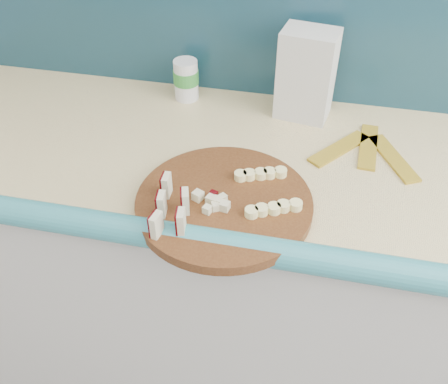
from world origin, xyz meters
TOP-DOWN VIEW (x-y plane):
  - kitchen_counter at (0.10, 1.50)m, footprint 2.20×0.63m
  - backsplash at (0.10, 1.79)m, footprint 2.20×0.02m
  - cutting_board at (-0.13, 1.30)m, footprint 0.48×0.48m
  - apple_wedges at (-0.22, 1.23)m, footprint 0.08×0.15m
  - apple_chunks at (-0.15, 1.29)m, footprint 0.06×0.06m
  - banana_slices at (-0.04, 1.34)m, footprint 0.15×0.16m
  - flour_bag at (-0.00, 1.70)m, footprint 0.15×0.11m
  - canister at (-0.32, 1.71)m, footprint 0.07×0.07m
  - banana_peel at (0.16, 1.56)m, footprint 0.25×0.21m

SIDE VIEW (x-z plane):
  - kitchen_counter at x=0.10m, z-range 0.00..0.91m
  - banana_peel at x=0.16m, z-range 0.91..0.92m
  - cutting_board at x=-0.13m, z-range 0.91..0.93m
  - banana_slices at x=-0.04m, z-range 0.93..0.95m
  - apple_chunks at x=-0.15m, z-range 0.93..0.95m
  - apple_wedges at x=-0.22m, z-range 0.93..0.98m
  - canister at x=-0.32m, z-range 0.91..1.02m
  - flour_bag at x=0.00m, z-range 0.91..1.14m
  - backsplash at x=0.10m, z-range 0.91..1.41m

